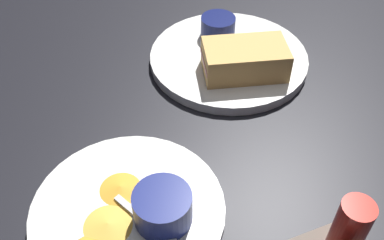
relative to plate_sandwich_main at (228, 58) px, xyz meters
The scene contains 9 objects.
ground_plane 12.18cm from the plate_sandwich_main, 84.63° to the left, with size 110.00×110.00×3.00cm, color black.
plate_sandwich_main is the anchor object (origin of this frame).
sandwich_half_near 5.99cm from the plate_sandwich_main, 93.12° to the left, with size 14.61×10.68×4.80cm.
ramekin_dark_sauce 6.58cm from the plate_sandwich_main, 95.88° to the right, with size 6.04×6.04×3.53cm.
spoon_by_dark_ramekin 1.74cm from the plate_sandwich_main, 136.14° to the right, with size 2.39×9.92×0.80cm.
plate_chips_companion 33.65cm from the plate_sandwich_main, 43.66° to the left, with size 23.46×23.46×1.60cm, color silver.
ramekin_light_gravy 33.57cm from the plate_sandwich_main, 51.48° to the left, with size 6.86×6.86×4.16cm.
spoon_by_gravy_ramekin 35.49cm from the plate_sandwich_main, 51.31° to the left, with size 5.66×9.51×0.80cm.
plantain_chip_scatter 37.00cm from the plate_sandwich_main, 42.24° to the left, with size 12.64×15.21×0.60cm.
Camera 1 is at (27.23, 41.99, 46.08)cm, focal length 41.17 mm.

